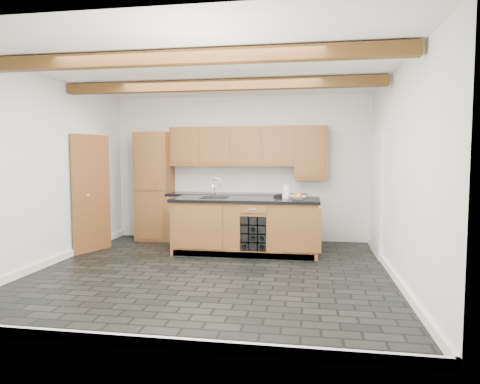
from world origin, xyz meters
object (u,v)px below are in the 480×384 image
object	(u,v)px
fruit_bowl	(298,198)
paper_towel	(286,192)
island	(246,225)
kitchen_scale	(279,196)

from	to	relation	value
fruit_bowl	paper_towel	size ratio (longest dim) A/B	1.15
island	fruit_bowl	bearing A→B (deg)	-8.35
fruit_bowl	paper_towel	distance (m)	0.28
kitchen_scale	paper_towel	distance (m)	0.23
kitchen_scale	fruit_bowl	xyz separation A→B (m)	(0.32, -0.35, 0.01)
kitchen_scale	paper_towel	world-z (taller)	paper_towel
island	fruit_bowl	size ratio (longest dim) A/B	9.48
kitchen_scale	paper_towel	size ratio (longest dim) A/B	0.89
island	kitchen_scale	size ratio (longest dim) A/B	12.29
island	kitchen_scale	distance (m)	0.77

